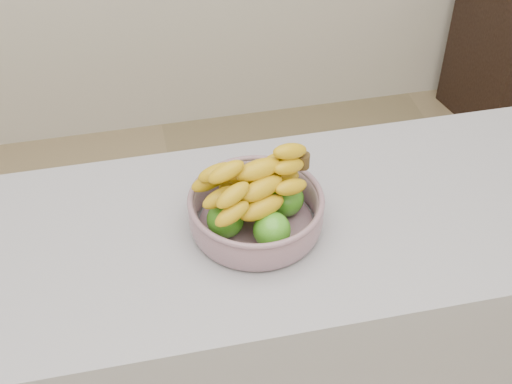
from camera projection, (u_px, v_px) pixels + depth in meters
counter at (221, 356)px, 1.84m from camera, size 2.00×0.60×0.90m
fruit_bowl at (256, 207)px, 1.52m from camera, size 0.29×0.29×0.18m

